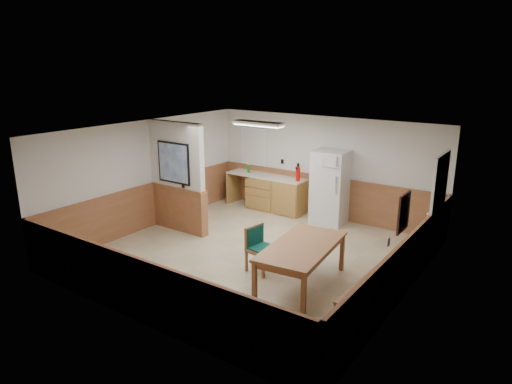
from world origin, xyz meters
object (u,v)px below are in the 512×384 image
Objects in this scene: refrigerator at (330,187)px; dining_bench at (370,289)px; soap_bottle at (248,169)px; dining_table at (302,250)px; dining_chair at (259,245)px; fire_extinguisher at (298,173)px.

dining_bench is (2.32, -3.31, -0.53)m from refrigerator.
refrigerator reaches higher than soap_bottle.
dining_chair is at bearing 168.54° from dining_table.
refrigerator is 2.07× the size of dining_chair.
refrigerator is 4.07m from dining_bench.
dining_bench is 3.87× the size of fire_extinguisher.
refrigerator is 3.88× the size of fire_extinguisher.
dining_bench is at bearing -10.19° from dining_table.
dining_bench is 2.06× the size of dining_chair.
fire_extinguisher is at bearing 114.82° from dining_table.
fire_extinguisher is at bearing -1.82° from soap_bottle.
soap_bottle is (-2.52, 3.18, 0.51)m from dining_chair.
dining_table is at bearing -43.26° from soap_bottle.
dining_table is at bearing 178.47° from dining_bench.
dining_bench is at bearing -57.97° from refrigerator.
dining_bench is at bearing -35.28° from soap_bottle.
soap_bottle is at bearing 136.55° from dining_chair.
soap_bottle is (-2.42, 0.05, 0.12)m from refrigerator.
refrigerator is 3.15m from dining_chair.
soap_bottle is at bearing 130.62° from dining_table.
refrigerator reaches higher than fire_extinguisher.
dining_table reaches higher than dining_bench.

